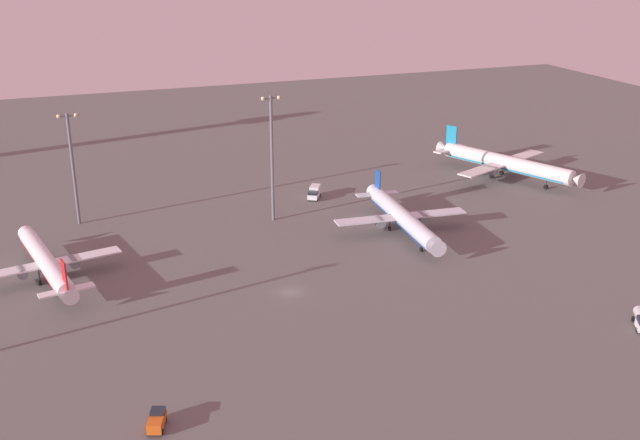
% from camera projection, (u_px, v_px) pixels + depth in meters
% --- Properties ---
extents(ground_plane, '(416.00, 416.00, 0.00)m').
position_uv_depth(ground_plane, '(290.00, 292.00, 139.28)').
color(ground_plane, '#605E5B').
extents(airplane_mid_apron, '(29.84, 38.30, 9.82)m').
position_uv_depth(airplane_mid_apron, '(402.00, 217.00, 165.94)').
color(airplane_mid_apron, silver).
rests_on(airplane_mid_apron, ground).
extents(airplane_far_stand, '(27.74, 35.44, 9.14)m').
position_uv_depth(airplane_far_stand, '(47.00, 263.00, 143.14)').
color(airplane_far_stand, white).
rests_on(airplane_far_stand, ground).
extents(airplane_taxiway_distant, '(33.23, 42.09, 11.35)m').
position_uv_depth(airplane_taxiway_distant, '(504.00, 163.00, 203.56)').
color(airplane_taxiway_distant, silver).
rests_on(airplane_taxiway_distant, ground).
extents(catering_truck, '(4.96, 6.05, 3.05)m').
position_uv_depth(catering_truck, '(314.00, 192.00, 188.77)').
color(catering_truck, white).
rests_on(catering_truck, ground).
extents(baggage_tractor, '(3.25, 4.56, 2.25)m').
position_uv_depth(baggage_tractor, '(157.00, 421.00, 100.19)').
color(baggage_tractor, '#D85919').
rests_on(baggage_tractor, ground).
extents(apron_light_central, '(4.80, 0.90, 25.36)m').
position_uv_depth(apron_light_central, '(72.00, 162.00, 167.69)').
color(apron_light_central, slate).
rests_on(apron_light_central, ground).
extents(apron_light_east, '(4.80, 0.90, 28.72)m').
position_uv_depth(apron_light_east, '(272.00, 151.00, 169.29)').
color(apron_light_east, slate).
rests_on(apron_light_east, ground).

